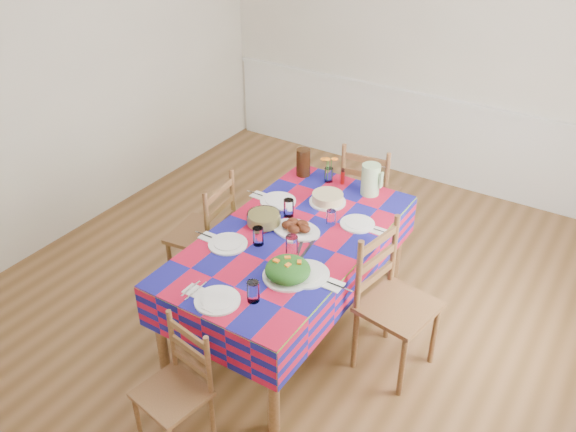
# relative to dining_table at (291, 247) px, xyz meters

# --- Properties ---
(room) EXTENTS (4.58, 5.08, 2.78)m
(room) POSITION_rel_dining_table_xyz_m (-0.12, 0.20, 0.67)
(room) COLOR brown
(room) RESTS_ON ground
(wainscot) EXTENTS (4.41, 0.06, 0.92)m
(wainscot) POSITION_rel_dining_table_xyz_m (-0.12, 2.69, -0.19)
(wainscot) COLOR white
(wainscot) RESTS_ON room
(dining_table) EXTENTS (1.06, 1.97, 0.76)m
(dining_table) POSITION_rel_dining_table_xyz_m (0.00, 0.00, 0.00)
(dining_table) COLOR brown
(dining_table) RESTS_ON room
(setting_near_head) EXTENTS (0.45, 0.30, 0.13)m
(setting_near_head) POSITION_rel_dining_table_xyz_m (0.05, -0.77, 0.11)
(setting_near_head) COLOR white
(setting_near_head) RESTS_ON dining_table
(setting_left_near) EXTENTS (0.49, 0.29, 0.13)m
(setting_left_near) POSITION_rel_dining_table_xyz_m (-0.25, -0.27, 0.11)
(setting_left_near) COLOR white
(setting_left_near) RESTS_ON dining_table
(setting_left_far) EXTENTS (0.50, 0.30, 0.13)m
(setting_left_far) POSITION_rel_dining_table_xyz_m (-0.28, 0.30, 0.11)
(setting_left_far) COLOR white
(setting_left_far) RESTS_ON dining_table
(setting_right_near) EXTENTS (0.57, 0.33, 0.14)m
(setting_right_near) POSITION_rel_dining_table_xyz_m (0.25, -0.27, 0.12)
(setting_right_near) COLOR white
(setting_right_near) RESTS_ON dining_table
(setting_right_far) EXTENTS (0.47, 0.27, 0.12)m
(setting_right_far) POSITION_rel_dining_table_xyz_m (0.27, 0.34, 0.11)
(setting_right_far) COLOR white
(setting_right_far) RESTS_ON dining_table
(meat_platter) EXTENTS (0.36, 0.25, 0.07)m
(meat_platter) POSITION_rel_dining_table_xyz_m (-0.01, 0.08, 0.11)
(meat_platter) COLOR white
(meat_platter) RESTS_ON dining_table
(salad_platter) EXTENTS (0.32, 0.32, 0.13)m
(salad_platter) POSITION_rel_dining_table_xyz_m (0.22, -0.40, 0.14)
(salad_platter) COLOR white
(salad_platter) RESTS_ON dining_table
(pasta_bowl) EXTENTS (0.24, 0.24, 0.09)m
(pasta_bowl) POSITION_rel_dining_table_xyz_m (-0.25, 0.03, 0.13)
(pasta_bowl) COLOR white
(pasta_bowl) RESTS_ON dining_table
(cake) EXTENTS (0.28, 0.28, 0.08)m
(cake) POSITION_rel_dining_table_xyz_m (-0.01, 0.53, 0.12)
(cake) COLOR white
(cake) RESTS_ON dining_table
(serving_utensils) EXTENTS (0.13, 0.30, 0.01)m
(serving_utensils) POSITION_rel_dining_table_xyz_m (0.15, -0.09, 0.09)
(serving_utensils) COLOR black
(serving_utensils) RESTS_ON dining_table
(flower_vase) EXTENTS (0.14, 0.11, 0.22)m
(flower_vase) POSITION_rel_dining_table_xyz_m (-0.17, 0.83, 0.18)
(flower_vase) COLOR white
(flower_vase) RESTS_ON dining_table
(hot_sauce) EXTENTS (0.03, 0.03, 0.13)m
(hot_sauce) POSITION_rel_dining_table_xyz_m (-0.06, 0.85, 0.15)
(hot_sauce) COLOR #B4110E
(hot_sauce) RESTS_ON dining_table
(green_pitcher) EXTENTS (0.14, 0.14, 0.25)m
(green_pitcher) POSITION_rel_dining_table_xyz_m (0.20, 0.83, 0.21)
(green_pitcher) COLOR #B0DF9D
(green_pitcher) RESTS_ON dining_table
(tea_pitcher) EXTENTS (0.11, 0.11, 0.23)m
(tea_pitcher) POSITION_rel_dining_table_xyz_m (-0.40, 0.81, 0.20)
(tea_pitcher) COLOR black
(tea_pitcher) RESTS_ON dining_table
(name_card) EXTENTS (0.09, 0.03, 0.02)m
(name_card) POSITION_rel_dining_table_xyz_m (0.01, -0.92, 0.09)
(name_card) COLOR white
(name_card) RESTS_ON dining_table
(chair_near) EXTENTS (0.42, 0.41, 0.84)m
(chair_near) POSITION_rel_dining_table_xyz_m (0.01, -1.24, -0.27)
(chair_near) COLOR brown
(chair_near) RESTS_ON room
(chair_far) EXTENTS (0.48, 0.46, 0.99)m
(chair_far) POSITION_rel_dining_table_xyz_m (0.01, 1.24, -0.19)
(chair_far) COLOR brown
(chair_far) RESTS_ON room
(chair_left) EXTENTS (0.48, 0.50, 1.01)m
(chair_left) POSITION_rel_dining_table_xyz_m (-0.78, 0.01, -0.18)
(chair_left) COLOR brown
(chair_left) RESTS_ON room
(chair_right) EXTENTS (0.51, 0.53, 1.04)m
(chair_right) POSITION_rel_dining_table_xyz_m (0.78, 0.01, -0.17)
(chair_right) COLOR brown
(chair_right) RESTS_ON room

